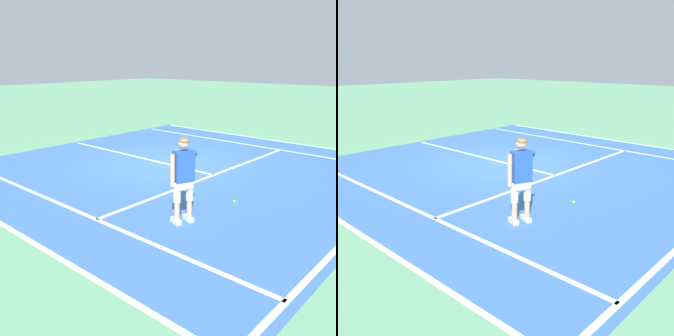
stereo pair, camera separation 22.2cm
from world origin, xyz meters
TOP-DOWN VIEW (x-y plane):
  - ground_plane at (0.00, 0.00)m, footprint 80.00×80.00m
  - court_inner_surface at (0.00, -0.71)m, footprint 10.98×10.86m
  - line_service at (0.00, -1.88)m, footprint 8.23×0.10m
  - line_centre_service at (0.00, 1.32)m, footprint 0.10×6.40m
  - line_singles_left at (-4.12, -0.71)m, footprint 0.10×10.46m
  - line_singles_right at (4.12, -0.71)m, footprint 0.10×10.46m
  - line_doubles_left at (-5.49, -0.71)m, footprint 0.10×10.46m
  - line_doubles_right at (5.49, -0.71)m, footprint 0.10×10.46m
  - tennis_player at (-3.03, -3.25)m, footprint 0.94×1.00m
  - tennis_ball_near_feet at (-1.46, -3.46)m, footprint 0.07×0.07m

SIDE VIEW (x-z plane):
  - ground_plane at x=0.00m, z-range 0.00..0.00m
  - court_inner_surface at x=0.00m, z-range 0.00..0.00m
  - line_service at x=0.00m, z-range 0.00..0.01m
  - line_centre_service at x=0.00m, z-range 0.00..0.01m
  - line_singles_left at x=-4.12m, z-range 0.00..0.01m
  - line_singles_right at x=4.12m, z-range 0.00..0.01m
  - line_doubles_left at x=-5.49m, z-range 0.00..0.01m
  - line_doubles_right at x=5.49m, z-range 0.00..0.01m
  - tennis_ball_near_feet at x=-1.46m, z-range 0.00..0.07m
  - tennis_player at x=-3.03m, z-range 0.13..1.85m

